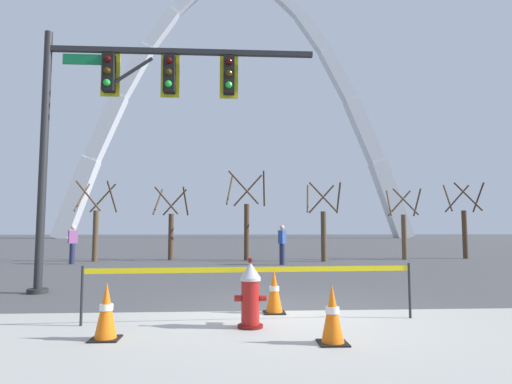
{
  "coord_description": "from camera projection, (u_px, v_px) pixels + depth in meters",
  "views": [
    {
      "loc": [
        -0.9,
        -7.43,
        1.4
      ],
      "look_at": [
        -0.19,
        5.0,
        2.5
      ],
      "focal_mm": 30.04,
      "sensor_mm": 36.0,
      "label": 1
    }
  ],
  "objects": [
    {
      "name": "monument_arch",
      "position": [
        237.0,
        117.0,
        72.68
      ],
      "size": [
        59.45,
        2.65,
        46.35
      ],
      "color": "silver",
      "rests_on": "ground"
    },
    {
      "name": "tree_center_left",
      "position": [
        247.0,
        221.0,
        19.86
      ],
      "size": [
        1.88,
        1.89,
        4.08
      ],
      "color": "#473323",
      "rests_on": "ground"
    },
    {
      "name": "pedestrian_standing_center",
      "position": [
        282.0,
        244.0,
        17.2
      ],
      "size": [
        0.35,
        0.39,
        1.59
      ],
      "color": "#232847",
      "rests_on": "ground"
    },
    {
      "name": "fire_hydrant",
      "position": [
        250.0,
        295.0,
        6.14
      ],
      "size": [
        0.46,
        0.48,
        0.99
      ],
      "color": "#5E0F0D",
      "rests_on": "ground"
    },
    {
      "name": "traffic_cone_curb_edge",
      "position": [
        274.0,
        292.0,
        7.19
      ],
      "size": [
        0.36,
        0.36,
        0.73
      ],
      "color": "black",
      "rests_on": "ground"
    },
    {
      "name": "caution_tape_barrier",
      "position": [
        253.0,
        282.0,
        6.53
      ],
      "size": [
        5.05,
        0.3,
        0.87
      ],
      "color": "#232326",
      "rests_on": "ground"
    },
    {
      "name": "ground_plane",
      "position": [
        284.0,
        312.0,
        7.31
      ],
      "size": [
        240.0,
        240.0,
        0.0
      ],
      "primitive_type": "plane",
      "color": "#474749"
    },
    {
      "name": "traffic_signal_gantry",
      "position": [
        123.0,
        106.0,
        9.93
      ],
      "size": [
        6.42,
        0.44,
        6.0
      ],
      "color": "#232326",
      "rests_on": "ground"
    },
    {
      "name": "tree_right_mid",
      "position": [
        404.0,
        228.0,
        20.28
      ],
      "size": [
        1.55,
        1.56,
        3.33
      ],
      "color": "brown",
      "rests_on": "ground"
    },
    {
      "name": "pedestrian_walking_left",
      "position": [
        73.0,
        244.0,
        17.57
      ],
      "size": [
        0.39,
        0.36,
        1.59
      ],
      "color": "#232847",
      "rests_on": "ground"
    },
    {
      "name": "tree_far_right",
      "position": [
        464.0,
        225.0,
        20.96
      ],
      "size": [
        1.71,
        1.72,
        3.68
      ],
      "color": "#473323",
      "rests_on": "ground"
    },
    {
      "name": "traffic_cone_mid_sidewalk",
      "position": [
        332.0,
        315.0,
        5.26
      ],
      "size": [
        0.36,
        0.36,
        0.73
      ],
      "color": "black",
      "rests_on": "ground"
    },
    {
      "name": "tree_far_left",
      "position": [
        96.0,
        226.0,
        19.16
      ],
      "size": [
        1.65,
        1.66,
        3.56
      ],
      "color": "brown",
      "rests_on": "ground"
    },
    {
      "name": "traffic_cone_by_hydrant",
      "position": [
        106.0,
        312.0,
        5.46
      ],
      "size": [
        0.36,
        0.36,
        0.73
      ],
      "color": "black",
      "rests_on": "ground"
    },
    {
      "name": "tree_center_right",
      "position": [
        323.0,
        226.0,
        19.08
      ],
      "size": [
        1.62,
        1.63,
        3.48
      ],
      "color": "brown",
      "rests_on": "ground"
    },
    {
      "name": "tree_left_mid",
      "position": [
        171.0,
        228.0,
        19.93
      ],
      "size": [
        1.57,
        1.58,
        3.37
      ],
      "color": "#473323",
      "rests_on": "ground"
    }
  ]
}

